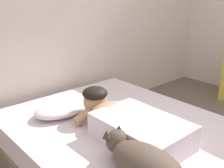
% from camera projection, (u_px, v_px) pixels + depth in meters
% --- Properties ---
extents(back_wall, '(4.49, 0.12, 2.50)m').
position_uv_depth(back_wall, '(56.00, 0.00, 2.70)').
color(back_wall, silver).
rests_on(back_wall, ground).
extents(bed, '(1.51, 2.04, 0.36)m').
position_uv_depth(bed, '(128.00, 149.00, 2.16)').
color(bed, '#726051').
rests_on(bed, ground).
extents(pillow, '(0.52, 0.32, 0.11)m').
position_uv_depth(pillow, '(64.00, 108.00, 2.32)').
color(pillow, silver).
rests_on(pillow, bed).
extents(person_lying, '(0.43, 0.92, 0.27)m').
position_uv_depth(person_lying, '(127.00, 122.00, 1.96)').
color(person_lying, silver).
rests_on(person_lying, bed).
extents(dog, '(0.26, 0.57, 0.21)m').
position_uv_depth(dog, '(143.00, 162.00, 1.52)').
color(dog, '#4C3D33').
rests_on(dog, bed).
extents(coffee_cup, '(0.12, 0.09, 0.07)m').
position_uv_depth(coffee_cup, '(112.00, 105.00, 2.41)').
color(coffee_cup, teal).
rests_on(coffee_cup, bed).
extents(cell_phone, '(0.07, 0.14, 0.01)m').
position_uv_depth(cell_phone, '(167.00, 161.00, 1.70)').
color(cell_phone, black).
rests_on(cell_phone, bed).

